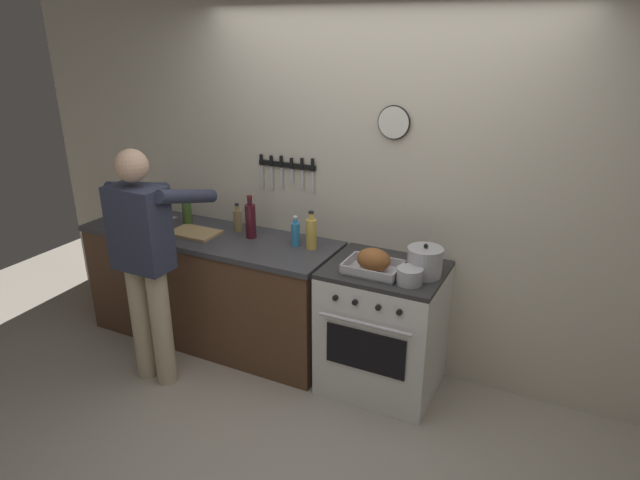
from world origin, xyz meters
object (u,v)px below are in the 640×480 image
at_px(bottle_cooking_oil, 311,233).
at_px(bottle_olive_oil, 187,212).
at_px(person_cook, 145,254).
at_px(roasting_pan, 374,262).
at_px(bottle_wine_red, 251,220).
at_px(stock_pot, 425,262).
at_px(cutting_board, 195,233).
at_px(bottle_dish_soap, 296,233).
at_px(stove, 383,328).
at_px(saucepan, 410,276).
at_px(bottle_vinegar, 238,220).

xyz_separation_m(bottle_cooking_oil, bottle_olive_oil, (-1.09, 0.00, -0.00)).
bearing_deg(person_cook, bottle_olive_oil, 18.87).
height_order(roasting_pan, bottle_wine_red, bottle_wine_red).
distance_m(stock_pot, cutting_board, 1.76).
bearing_deg(roasting_pan, person_cook, -160.12).
relative_size(bottle_wine_red, bottle_olive_oil, 1.22).
xyz_separation_m(stock_pot, bottle_olive_oil, (-1.93, 0.09, 0.02)).
bearing_deg(person_cook, roasting_pan, -68.42).
bearing_deg(roasting_pan, stock_pot, 18.21).
height_order(roasting_pan, bottle_cooking_oil, bottle_cooking_oil).
bearing_deg(roasting_pan, bottle_wine_red, 170.24).
bearing_deg(bottle_cooking_oil, roasting_pan, -19.02).
xyz_separation_m(roasting_pan, bottle_dish_soap, (-0.67, 0.19, 0.02)).
xyz_separation_m(stove, stock_pot, (0.26, -0.00, 0.54)).
distance_m(roasting_pan, cutting_board, 1.46).
bearing_deg(bottle_olive_oil, person_cook, -72.83).
height_order(person_cook, saucepan, person_cook).
height_order(person_cook, stock_pot, person_cook).
distance_m(stock_pot, bottle_cooking_oil, 0.84).
bearing_deg(person_cook, saucepan, -73.03).
xyz_separation_m(roasting_pan, bottle_vinegar, (-1.20, 0.25, 0.02)).
distance_m(stove, person_cook, 1.66).
relative_size(person_cook, bottle_wine_red, 5.16).
bearing_deg(saucepan, stove, 143.36).
bearing_deg(saucepan, bottle_olive_oil, 172.64).
bearing_deg(saucepan, stock_pot, 73.83).
bearing_deg(roasting_pan, bottle_dish_soap, 164.23).
relative_size(bottle_dish_soap, bottle_vinegar, 1.01).
relative_size(saucepan, bottle_wine_red, 0.49).
xyz_separation_m(bottle_wine_red, bottle_dish_soap, (0.37, 0.01, -0.04)).
relative_size(saucepan, bottle_cooking_oil, 0.58).
relative_size(stove, bottle_olive_oil, 3.40).
relative_size(stove, bottle_vinegar, 4.15).
xyz_separation_m(bottle_olive_oil, bottle_vinegar, (0.43, 0.07, -0.02)).
xyz_separation_m(stock_pot, bottle_vinegar, (-1.50, 0.16, -0.00)).
height_order(saucepan, bottle_olive_oil, bottle_olive_oil).
relative_size(person_cook, cutting_board, 4.61).
xyz_separation_m(stove, saucepan, (0.21, -0.16, 0.50)).
bearing_deg(bottle_wine_red, cutting_board, -163.02).
height_order(bottle_dish_soap, bottle_olive_oil, bottle_olive_oil).
bearing_deg(bottle_vinegar, bottle_wine_red, -24.40).
bearing_deg(bottle_vinegar, person_cook, -105.56).
bearing_deg(bottle_dish_soap, stock_pot, -5.24).
xyz_separation_m(stove, bottle_cooking_oil, (-0.58, 0.08, 0.56)).
bearing_deg(bottle_wine_red, bottle_dish_soap, 1.51).
relative_size(person_cook, saucepan, 10.44).
xyz_separation_m(person_cook, stock_pot, (1.72, 0.61, 0.04)).
relative_size(bottle_cooking_oil, bottle_dish_soap, 1.26).
bearing_deg(bottle_dish_soap, cutting_board, -170.07).
height_order(stove, stock_pot, stock_pot).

